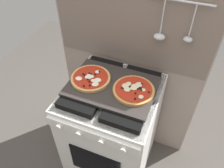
{
  "coord_description": "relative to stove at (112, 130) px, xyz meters",
  "views": [
    {
      "loc": [
        0.38,
        -0.94,
        1.88
      ],
      "look_at": [
        0.0,
        0.0,
        0.93
      ],
      "focal_mm": 36.05,
      "sensor_mm": 36.0,
      "label": 1
    }
  ],
  "objects": [
    {
      "name": "baking_tray",
      "position": [
        0.0,
        0.0,
        0.46
      ],
      "size": [
        0.54,
        0.38,
        0.02
      ],
      "primitive_type": "cube",
      "color": "#2D2826",
      "rests_on": "stove"
    },
    {
      "name": "kitchen_backsplash",
      "position": [
        0.0,
        0.34,
        0.34
      ],
      "size": [
        1.1,
        0.09,
        1.55
      ],
      "color": "gray",
      "rests_on": "ground_plane"
    },
    {
      "name": "pizza_left",
      "position": [
        -0.15,
        -0.0,
        0.48
      ],
      "size": [
        0.25,
        0.25,
        0.03
      ],
      "color": "tan",
      "rests_on": "baking_tray"
    },
    {
      "name": "ground_plane",
      "position": [
        0.0,
        0.0,
        -0.45
      ],
      "size": [
        4.0,
        4.0,
        0.0
      ],
      "primitive_type": "plane",
      "color": "#4C4742"
    },
    {
      "name": "stove",
      "position": [
        0.0,
        0.0,
        0.0
      ],
      "size": [
        0.6,
        0.64,
        0.9
      ],
      "color": "white",
      "rests_on": "ground_plane"
    },
    {
      "name": "pizza_right",
      "position": [
        0.14,
        0.0,
        0.48
      ],
      "size": [
        0.25,
        0.25,
        0.03
      ],
      "color": "#C18947",
      "rests_on": "baking_tray"
    }
  ]
}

